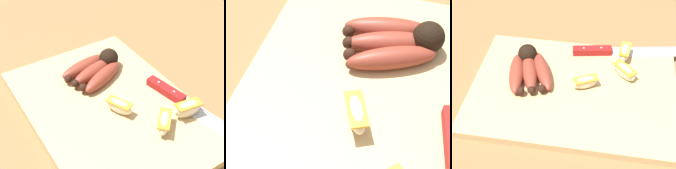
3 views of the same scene
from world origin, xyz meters
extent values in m
plane|color=olive|center=(0.00, 0.00, 0.00)|extent=(6.00, 6.00, 0.00)
cube|color=tan|center=(-0.01, -0.01, 0.01)|extent=(0.48, 0.33, 0.02)
sphere|color=black|center=(0.12, -0.09, 0.05)|extent=(0.05, 0.05, 0.05)
ellipsoid|color=brown|center=(0.13, -0.02, 0.04)|extent=(0.06, 0.14, 0.03)
sphere|color=black|center=(0.10, 0.03, 0.04)|extent=(0.02, 0.02, 0.02)
ellipsoid|color=brown|center=(0.10, -0.03, 0.04)|extent=(0.07, 0.14, 0.03)
sphere|color=black|center=(0.08, 0.02, 0.04)|extent=(0.02, 0.02, 0.02)
ellipsoid|color=brown|center=(0.07, -0.04, 0.04)|extent=(0.08, 0.13, 0.03)
sphere|color=black|center=(0.06, 0.02, 0.04)|extent=(0.02, 0.02, 0.02)
cube|color=silver|center=(-0.18, -0.17, 0.02)|extent=(0.18, 0.07, 0.00)
cube|color=#99999E|center=(-0.18, -0.18, 0.02)|extent=(0.17, 0.03, 0.00)
cube|color=maroon|center=(-0.04, -0.14, 0.03)|extent=(0.10, 0.04, 0.02)
cylinder|color=#B2B2B7|center=(-0.02, -0.14, 0.04)|extent=(0.00, 0.01, 0.00)
cylinder|color=#B2B2B7|center=(-0.06, -0.15, 0.04)|extent=(0.01, 0.01, 0.00)
ellipsoid|color=beige|center=(-0.13, -0.07, 0.04)|extent=(0.06, 0.06, 0.03)
cube|color=gold|center=(-0.13, -0.07, 0.05)|extent=(0.06, 0.06, 0.00)
ellipsoid|color=beige|center=(-0.12, -0.13, 0.04)|extent=(0.03, 0.06, 0.04)
cube|color=gold|center=(-0.12, -0.13, 0.05)|extent=(0.03, 0.06, 0.00)
ellipsoid|color=beige|center=(-0.04, -0.02, 0.04)|extent=(0.06, 0.05, 0.03)
cube|color=gold|center=(-0.04, -0.02, 0.05)|extent=(0.06, 0.04, 0.00)
camera|label=1|loc=(-0.47, 0.27, 0.53)|focal=54.38mm
camera|label=2|loc=(-0.29, -0.07, 0.42)|focal=59.06mm
camera|label=3|loc=(-0.07, 0.53, 0.59)|focal=53.97mm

